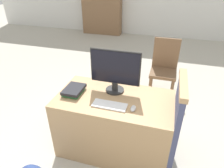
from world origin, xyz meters
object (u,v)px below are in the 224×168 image
at_px(mouse, 133,108).
at_px(monitor, 115,71).
at_px(book_stack, 74,90).
at_px(far_chair, 164,65).
at_px(keyboard, 110,105).

bearing_deg(mouse, monitor, 132.89).
distance_m(monitor, book_stack, 0.52).
relative_size(mouse, book_stack, 0.39).
height_order(book_stack, far_chair, far_chair).
distance_m(book_stack, far_chair, 1.84).
distance_m(keyboard, book_stack, 0.48).
height_order(mouse, far_chair, far_chair).
bearing_deg(book_stack, far_chair, 58.95).
xyz_separation_m(book_stack, far_chair, (0.94, 1.57, -0.26)).
bearing_deg(book_stack, monitor, 21.97).
bearing_deg(book_stack, mouse, -9.52).
relative_size(monitor, keyboard, 1.56).
bearing_deg(book_stack, keyboard, -15.01).
relative_size(monitor, book_stack, 2.09).
height_order(monitor, keyboard, monitor).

